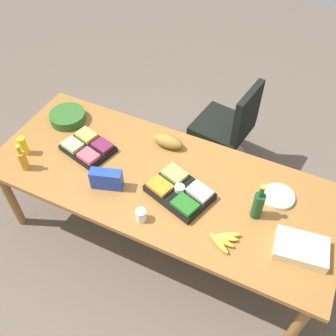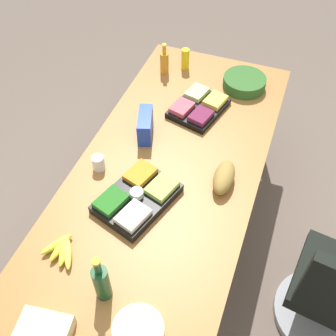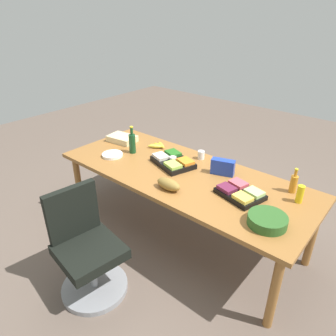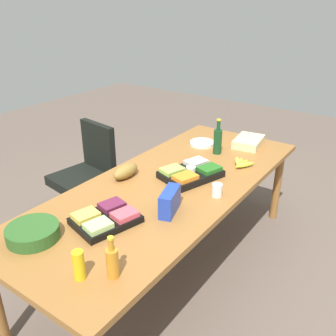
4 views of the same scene
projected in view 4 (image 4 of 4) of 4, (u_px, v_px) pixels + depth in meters
ground_plane at (169, 266)px, 2.96m from camera, size 10.00×10.00×0.00m
conference_table at (169, 191)px, 2.67m from camera, size 2.54×1.02×0.75m
office_chair at (87, 184)px, 3.47m from camera, size 0.56×0.56×0.92m
veggie_tray at (191, 173)px, 2.72m from camera, size 0.49×0.41×0.09m
paper_plate_stack at (202, 143)px, 3.33m from camera, size 0.24×0.24×0.03m
fruit_platter at (106, 218)px, 2.17m from camera, size 0.42×0.36×0.07m
chip_bag_blue at (170, 201)px, 2.26m from camera, size 0.23×0.14×0.15m
sheet_cake at (249, 142)px, 3.31m from camera, size 0.35×0.26×0.07m
salad_bowl at (33, 233)px, 2.02m from camera, size 0.29×0.29×0.08m
bread_loaf at (126, 171)px, 2.71m from camera, size 0.24×0.12×0.10m
paper_cup at (217, 190)px, 2.46m from camera, size 0.08×0.08×0.09m
banana_bunch at (241, 163)px, 2.90m from camera, size 0.19×0.19×0.04m
mustard_bottle at (79, 265)px, 1.72m from camera, size 0.07×0.07×0.15m
dressing_bottle at (112, 262)px, 1.73m from camera, size 0.06×0.06×0.23m
wine_bottle at (218, 140)px, 3.10m from camera, size 0.09×0.09×0.30m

